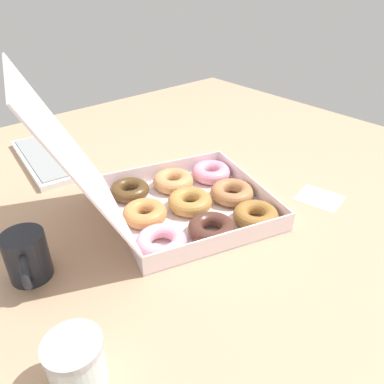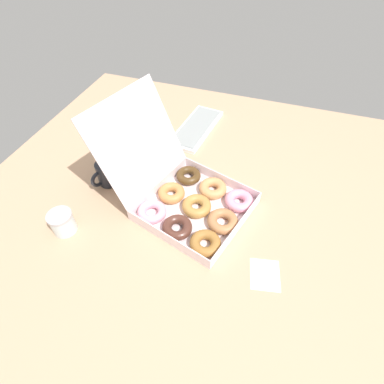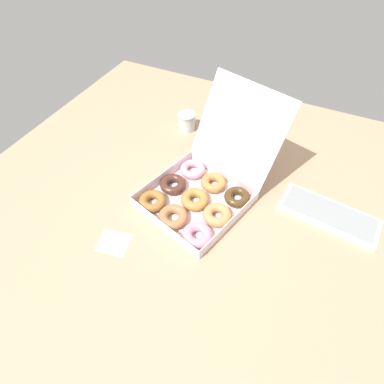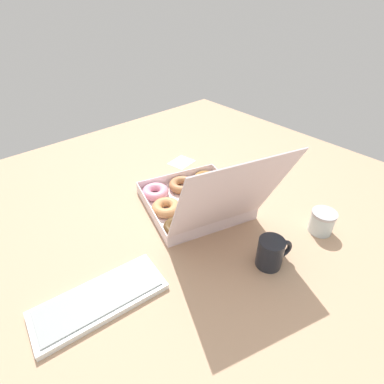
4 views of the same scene
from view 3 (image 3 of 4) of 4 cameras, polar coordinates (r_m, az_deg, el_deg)
name	(u,v)px [view 3 (image 3 of 4)]	position (r cm, az deg, el deg)	size (l,w,h in cm)	color
ground_plane	(188,204)	(119.61, -0.82, -2.21)	(180.00, 180.00, 2.00)	tan
donut_box	(199,193)	(116.70, 1.26, -0.19)	(48.87, 59.61, 37.01)	white
keyboard	(329,214)	(125.10, 24.58, -3.86)	(37.44, 18.40, 2.20)	white
coffee_mug	(235,138)	(140.43, 8.18, 10.17)	(11.57, 8.05, 9.92)	#1F222A
glass_jar	(187,122)	(150.31, -1.00, 13.27)	(8.53, 8.53, 8.40)	silver
paper_napkin	(114,243)	(111.56, -14.69, -9.33)	(10.93, 9.29, 0.15)	white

